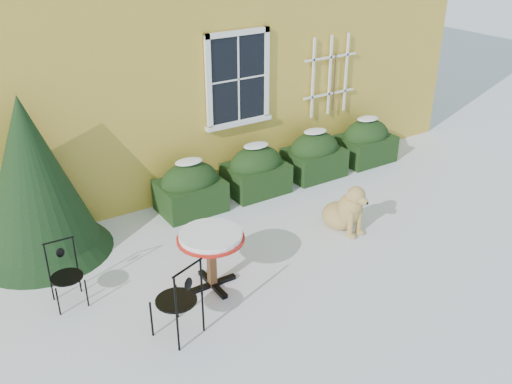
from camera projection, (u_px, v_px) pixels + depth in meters
ground at (295, 277)px, 7.85m from camera, size 80.00×80.00×0.00m
hedge_row at (286, 163)px, 10.39m from camera, size 4.95×0.80×0.91m
evergreen_shrub at (35, 193)px, 8.05m from camera, size 1.98×1.98×2.39m
bistro_table at (211, 242)px, 7.37m from camera, size 0.89×0.89×0.82m
patio_chair_near at (179, 299)px, 6.58m from camera, size 0.59×0.58×1.03m
patio_chair_far at (66, 274)px, 7.19m from camera, size 0.41×0.41×0.85m
dog at (346, 211)px, 8.88m from camera, size 0.58×0.95×0.84m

